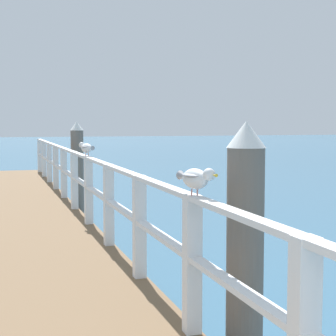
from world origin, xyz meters
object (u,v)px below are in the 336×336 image
dock_piling_near (245,259)px  seagull_background (86,148)px  dock_piling_far (77,168)px  seagull_foreground (196,178)px

dock_piling_near → seagull_background: 5.16m
seagull_background → dock_piling_near: bearing=-102.6°
dock_piling_far → seagull_background: bearing=-95.8°
seagull_foreground → seagull_background: same height
dock_piling_far → seagull_foreground: 8.88m
dock_piling_near → seagull_foreground: size_ratio=4.41×
dock_piling_far → seagull_background: size_ratio=4.45×
dock_piling_far → seagull_foreground: dock_piling_far is taller
dock_piling_far → seagull_foreground: (-0.38, -8.85, 0.62)m
seagull_foreground → seagull_background: (-0.00, 5.07, 0.00)m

